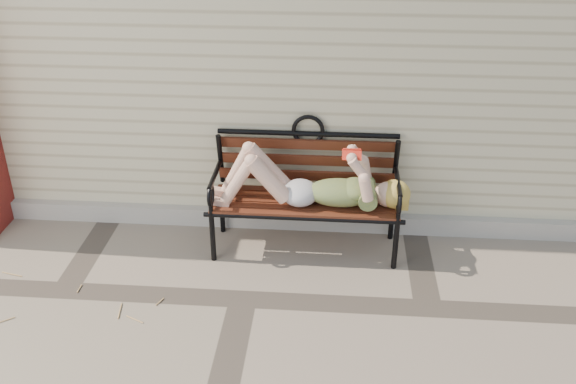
{
  "coord_description": "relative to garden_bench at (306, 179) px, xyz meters",
  "views": [
    {
      "loc": [
        0.58,
        -3.47,
        2.71
      ],
      "look_at": [
        0.27,
        0.48,
        0.59
      ],
      "focal_mm": 40.0,
      "sensor_mm": 36.0,
      "label": 1
    }
  ],
  "objects": [
    {
      "name": "foundation_strip",
      "position": [
        -0.38,
        0.21,
        -0.47
      ],
      "size": [
        8.0,
        0.1,
        0.15
      ],
      "primitive_type": "cube",
      "color": "#A8A497",
      "rests_on": "ground"
    },
    {
      "name": "reading_woman",
      "position": [
        0.01,
        -0.12,
        0.03
      ],
      "size": [
        1.43,
        0.32,
        0.45
      ],
      "color": "#0A3546",
      "rests_on": "ground"
    },
    {
      "name": "ground",
      "position": [
        -0.38,
        -0.76,
        -0.55
      ],
      "size": [
        80.0,
        80.0,
        0.0
      ],
      "primitive_type": "plane",
      "color": "#7B6D5F",
      "rests_on": "ground"
    },
    {
      "name": "garden_bench",
      "position": [
        0.0,
        0.0,
        0.0
      ],
      "size": [
        1.51,
        0.6,
        0.98
      ],
      "color": "black",
      "rests_on": "ground"
    }
  ]
}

